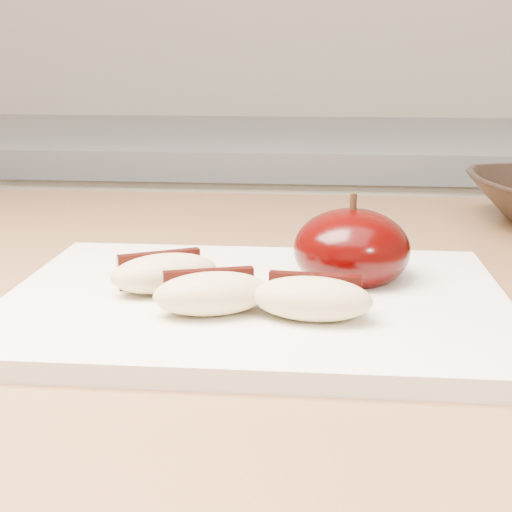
{
  "coord_description": "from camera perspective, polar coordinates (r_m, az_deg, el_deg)",
  "views": [
    {
      "loc": [
        0.1,
        -0.03,
        1.06
      ],
      "look_at": [
        0.06,
        0.4,
        0.94
      ],
      "focal_mm": 50.0,
      "sensor_mm": 36.0,
      "label": 1
    }
  ],
  "objects": [
    {
      "name": "apple_half",
      "position": [
        0.49,
        7.65,
        0.54
      ],
      "size": [
        0.1,
        0.1,
        0.07
      ],
      "rotation": [
        0.0,
        0.0,
        -0.25
      ],
      "color": "black",
      "rests_on": "cutting_board"
    },
    {
      "name": "apple_wedge_a",
      "position": [
        0.46,
        -7.36,
        -1.34
      ],
      "size": [
        0.08,
        0.06,
        0.03
      ],
      "rotation": [
        0.0,
        0.0,
        0.46
      ],
      "color": "tan",
      "rests_on": "cutting_board"
    },
    {
      "name": "apple_wedge_b",
      "position": [
        0.42,
        -3.55,
        -2.96
      ],
      "size": [
        0.08,
        0.05,
        0.03
      ],
      "rotation": [
        0.0,
        0.0,
        0.3
      ],
      "color": "tan",
      "rests_on": "cutting_board"
    },
    {
      "name": "apple_wedge_c",
      "position": [
        0.41,
        4.52,
        -3.36
      ],
      "size": [
        0.07,
        0.04,
        0.03
      ],
      "rotation": [
        0.0,
        0.0,
        -0.11
      ],
      "color": "tan",
      "rests_on": "cutting_board"
    },
    {
      "name": "back_cabinet",
      "position": [
        1.37,
        0.72,
        -9.89
      ],
      "size": [
        2.4,
        0.62,
        0.94
      ],
      "color": "silver",
      "rests_on": "ground"
    },
    {
      "name": "cutting_board",
      "position": [
        0.46,
        0.0,
        -3.76
      ],
      "size": [
        0.32,
        0.24,
        0.01
      ],
      "primitive_type": "cube",
      "rotation": [
        0.0,
        0.0,
        0.0
      ],
      "color": "white",
      "rests_on": "island_counter"
    }
  ]
}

